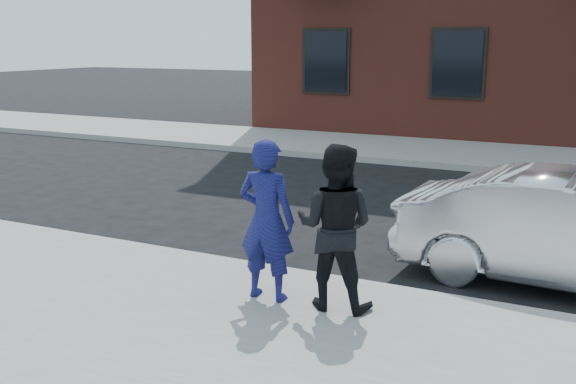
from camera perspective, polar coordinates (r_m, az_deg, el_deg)
The scene contains 4 objects.
near_curb at distance 7.36m, azimuth 21.98°, elevation -10.07°, with size 50.00×0.10×0.15m, color #999691.
silver_sedan at distance 8.39m, azimuth 23.20°, elevation -3.16°, with size 1.41×4.03×1.33m, color silver.
man_hoodie at distance 6.95m, azimuth -1.83°, elevation -2.39°, with size 0.63×0.49×1.70m.
man_peacoat at distance 6.74m, azimuth 4.01°, elevation -2.98°, with size 0.88×0.72×1.68m.
Camera 1 is at (0.37, -5.27, 2.82)m, focal length 42.00 mm.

